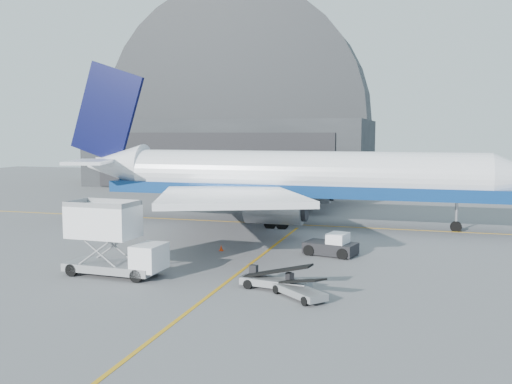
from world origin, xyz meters
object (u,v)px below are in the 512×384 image
(pushback_tug, at_px, (332,246))
(belt_loader_b, at_px, (299,290))
(airliner, at_px, (284,177))
(catering_truck, at_px, (112,240))
(belt_loader_a, at_px, (275,280))

(pushback_tug, distance_m, belt_loader_b, 12.38)
(belt_loader_b, bearing_deg, airliner, 146.87)
(pushback_tug, bearing_deg, catering_truck, -128.43)
(pushback_tug, height_order, belt_loader_b, pushback_tug)
(catering_truck, bearing_deg, pushback_tug, 40.98)
(belt_loader_b, bearing_deg, pushback_tug, 131.01)
(airliner, bearing_deg, belt_loader_a, -77.73)
(catering_truck, distance_m, belt_loader_a, 11.78)
(catering_truck, xyz_separation_m, belt_loader_a, (11.63, -0.24, -1.89))
(airliner, height_order, pushback_tug, airliner)
(catering_truck, bearing_deg, belt_loader_a, 1.58)
(airliner, xyz_separation_m, pushback_tug, (7.41, -14.29, -4.36))
(belt_loader_a, bearing_deg, catering_truck, -172.09)
(belt_loader_a, xyz_separation_m, belt_loader_b, (1.81, -1.45, -0.06))
(pushback_tug, relative_size, belt_loader_a, 0.93)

